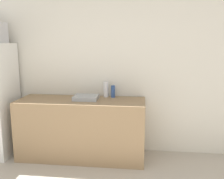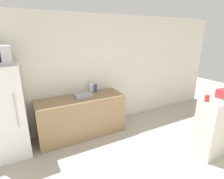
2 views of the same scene
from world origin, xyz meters
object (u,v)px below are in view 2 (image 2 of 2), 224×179
at_px(refrigerator, 7,112).
at_px(bottle_short, 96,88).
at_px(bottle_tall, 91,87).
at_px(jar, 207,98).
at_px(basket, 224,94).

xyz_separation_m(refrigerator, bottle_short, (1.80, 0.25, 0.13)).
bearing_deg(bottle_short, bottle_tall, 168.79).
height_order(bottle_short, jar, jar).
bearing_deg(bottle_tall, basket, -48.71).
relative_size(bottle_tall, jar, 2.07).
xyz_separation_m(bottle_tall, basket, (1.75, -1.99, 0.16)).
bearing_deg(bottle_short, refrigerator, -172.07).
bearing_deg(basket, refrigerator, 153.46).
distance_m(bottle_tall, jar, 2.36).
relative_size(bottle_short, basket, 0.83).
bearing_deg(bottle_short, basket, -50.28).
height_order(bottle_tall, jar, jar).
bearing_deg(jar, bottle_tall, 124.12).
relative_size(refrigerator, basket, 7.64).
bearing_deg(bottle_tall, refrigerator, -170.80).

